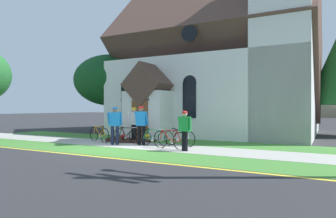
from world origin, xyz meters
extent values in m
plane|color=#2B2B2D|center=(0.00, 4.00, 0.00)|extent=(140.00, 140.00, 0.00)
cube|color=#A8A59E|center=(1.20, 1.36, 0.01)|extent=(32.00, 2.19, 0.01)
cube|color=#427F33|center=(1.20, -0.74, 0.00)|extent=(32.00, 2.01, 0.01)
cube|color=#427F33|center=(1.20, 3.65, 0.00)|extent=(24.00, 2.39, 0.01)
cube|color=yellow|center=(1.20, -1.90, 0.00)|extent=(28.00, 0.16, 0.01)
cube|color=white|center=(1.20, 10.16, 2.32)|extent=(11.82, 10.62, 4.64)
cube|color=brown|center=(1.20, 10.16, 6.15)|extent=(12.32, 10.81, 10.81)
cube|color=white|center=(5.71, 6.25, 5.44)|extent=(2.80, 2.80, 10.88)
cube|color=white|center=(-0.93, 4.05, 1.30)|extent=(2.40, 1.60, 2.60)
cube|color=brown|center=(-0.93, 4.05, 2.95)|extent=(2.40, 1.80, 2.40)
cube|color=brown|center=(-0.93, 3.23, 1.05)|extent=(1.00, 0.06, 2.10)
cube|color=black|center=(-2.94, 4.82, 2.10)|extent=(0.76, 0.06, 1.90)
cone|color=black|center=(-2.94, 4.82, 3.05)|extent=(0.80, 0.06, 0.80)
cube|color=black|center=(1.20, 4.82, 2.10)|extent=(0.76, 0.06, 1.90)
cone|color=black|center=(1.20, 4.82, 3.05)|extent=(0.80, 0.06, 0.80)
cylinder|color=black|center=(1.20, 4.82, 5.69)|extent=(0.90, 0.06, 0.90)
cube|color=#474C56|center=(-2.03, 3.35, 0.44)|extent=(0.12, 0.12, 0.88)
cube|color=#474C56|center=(-0.56, 3.30, 0.44)|extent=(0.12, 0.12, 0.88)
cube|color=white|center=(-1.30, 3.33, 1.47)|extent=(1.76, 0.13, 1.19)
cube|color=#474C56|center=(-1.30, 3.33, 2.12)|extent=(1.88, 0.18, 0.12)
cube|color=black|center=(-1.30, 3.28, 1.61)|extent=(1.40, 0.05, 0.16)
cylinder|color=#382319|center=(-1.30, 3.06, 0.05)|extent=(2.79, 2.79, 0.10)
ellipsoid|color=gold|center=(-0.53, 3.23, 0.22)|extent=(0.36, 0.36, 0.24)
ellipsoid|color=red|center=(-1.41, 3.49, 0.22)|extent=(0.36, 0.36, 0.24)
ellipsoid|color=red|center=(-1.53, 2.65, 0.22)|extent=(0.36, 0.36, 0.24)
torus|color=black|center=(-1.78, 1.45, 0.35)|extent=(0.72, 0.25, 0.74)
torus|color=black|center=(-2.72, 1.74, 0.35)|extent=(0.72, 0.25, 0.74)
cylinder|color=orange|center=(-2.40, 1.64, 0.53)|extent=(0.52, 0.19, 0.48)
cylinder|color=orange|center=(-2.30, 1.61, 0.75)|extent=(0.71, 0.25, 0.04)
cylinder|color=orange|center=(-2.05, 1.53, 0.52)|extent=(0.25, 0.11, 0.47)
cylinder|color=orange|center=(-1.97, 1.50, 0.33)|extent=(0.39, 0.15, 0.09)
cylinder|color=orange|center=(-1.86, 1.47, 0.55)|extent=(0.21, 0.10, 0.41)
cylinder|color=orange|center=(-2.68, 1.73, 0.55)|extent=(0.12, 0.07, 0.41)
ellipsoid|color=black|center=(-1.95, 1.50, 0.78)|extent=(0.25, 0.15, 0.05)
cylinder|color=silver|center=(-2.64, 1.72, 0.78)|extent=(0.43, 0.16, 0.03)
cylinder|color=silver|center=(-2.15, 1.56, 0.30)|extent=(0.18, 0.07, 0.18)
torus|color=black|center=(2.54, 0.95, 0.36)|extent=(0.74, 0.17, 0.75)
torus|color=black|center=(1.51, 1.13, 0.36)|extent=(0.74, 0.17, 0.75)
cylinder|color=#A51E19|center=(1.86, 1.07, 0.53)|extent=(0.57, 0.13, 0.48)
cylinder|color=#A51E19|center=(1.97, 1.05, 0.77)|extent=(0.77, 0.17, 0.06)
cylinder|color=#A51E19|center=(2.24, 1.00, 0.54)|extent=(0.27, 0.08, 0.49)
cylinder|color=#A51E19|center=(2.34, 0.99, 0.33)|extent=(0.43, 0.11, 0.09)
cylinder|color=#A51E19|center=(2.45, 0.97, 0.57)|extent=(0.23, 0.07, 0.43)
cylinder|color=#A51E19|center=(1.55, 1.13, 0.56)|extent=(0.12, 0.06, 0.41)
ellipsoid|color=black|center=(2.36, 0.98, 0.81)|extent=(0.25, 0.12, 0.05)
cylinder|color=silver|center=(1.59, 1.12, 0.77)|extent=(0.44, 0.10, 0.03)
cylinder|color=silver|center=(2.13, 1.02, 0.30)|extent=(0.18, 0.05, 0.18)
torus|color=black|center=(-1.26, 1.91, 0.34)|extent=(0.72, 0.10, 0.72)
torus|color=black|center=(-0.27, 1.82, 0.34)|extent=(0.72, 0.10, 0.72)
cylinder|color=black|center=(-0.61, 1.86, 0.52)|extent=(0.54, 0.08, 0.48)
cylinder|color=black|center=(-0.72, 1.87, 0.73)|extent=(0.73, 0.10, 0.05)
cylinder|color=black|center=(-0.97, 1.89, 0.51)|extent=(0.25, 0.06, 0.45)
cylinder|color=black|center=(-1.06, 1.90, 0.32)|extent=(0.40, 0.07, 0.09)
cylinder|color=black|center=(-1.17, 1.91, 0.53)|extent=(0.21, 0.06, 0.40)
cylinder|color=black|center=(-0.31, 1.83, 0.54)|extent=(0.12, 0.05, 0.41)
ellipsoid|color=black|center=(-1.08, 1.90, 0.75)|extent=(0.25, 0.10, 0.05)
cylinder|color=silver|center=(-0.35, 1.83, 0.76)|extent=(0.44, 0.07, 0.03)
cylinder|color=silver|center=(-0.87, 1.88, 0.29)|extent=(0.18, 0.04, 0.18)
torus|color=black|center=(0.46, 1.43, 0.35)|extent=(0.72, 0.21, 0.73)
torus|color=black|center=(1.48, 1.68, 0.35)|extent=(0.72, 0.21, 0.73)
cylinder|color=#19723F|center=(1.13, 1.60, 0.50)|extent=(0.56, 0.17, 0.43)
cylinder|color=#19723F|center=(1.02, 1.57, 0.71)|extent=(0.76, 0.22, 0.06)
cylinder|color=#19723F|center=(0.76, 1.50, 0.51)|extent=(0.26, 0.10, 0.44)
cylinder|color=#19723F|center=(0.67, 1.48, 0.32)|extent=(0.42, 0.14, 0.09)
cylinder|color=#19723F|center=(0.56, 1.45, 0.53)|extent=(0.22, 0.09, 0.39)
cylinder|color=#19723F|center=(1.44, 1.67, 0.52)|extent=(0.12, 0.06, 0.36)
ellipsoid|color=black|center=(0.65, 1.48, 0.75)|extent=(0.25, 0.14, 0.05)
cylinder|color=silver|center=(1.40, 1.66, 0.72)|extent=(0.43, 0.13, 0.03)
cylinder|color=silver|center=(0.87, 1.53, 0.30)|extent=(0.18, 0.06, 0.18)
torus|color=black|center=(1.42, 2.21, 0.34)|extent=(0.71, 0.18, 0.72)
torus|color=black|center=(2.42, 2.00, 0.34)|extent=(0.71, 0.18, 0.72)
cylinder|color=#B7B7BC|center=(2.08, 2.07, 0.51)|extent=(0.55, 0.15, 0.47)
cylinder|color=#B7B7BC|center=(1.97, 2.09, 0.73)|extent=(0.74, 0.19, 0.04)
cylinder|color=#B7B7BC|center=(1.71, 2.15, 0.51)|extent=(0.26, 0.09, 0.46)
cylinder|color=#B7B7BC|center=(1.62, 2.17, 0.32)|extent=(0.41, 0.12, 0.09)
cylinder|color=#B7B7BC|center=(1.51, 2.19, 0.54)|extent=(0.22, 0.08, 0.40)
cylinder|color=#B7B7BC|center=(2.38, 2.01, 0.54)|extent=(0.12, 0.06, 0.39)
ellipsoid|color=black|center=(1.60, 2.17, 0.76)|extent=(0.25, 0.13, 0.05)
cylinder|color=silver|center=(2.34, 2.02, 0.75)|extent=(0.44, 0.12, 0.03)
cylinder|color=silver|center=(1.82, 2.12, 0.29)|extent=(0.18, 0.06, 0.18)
cylinder|color=black|center=(2.78, 0.74, 0.39)|extent=(0.15, 0.15, 0.78)
cylinder|color=black|center=(2.89, 0.73, 0.39)|extent=(0.15, 0.15, 0.78)
cube|color=green|center=(2.83, 0.74, 1.07)|extent=(0.46, 0.26, 0.57)
sphere|color=beige|center=(2.83, 0.74, 1.45)|extent=(0.20, 0.20, 0.20)
ellipsoid|color=red|center=(2.83, 0.74, 1.51)|extent=(0.25, 0.28, 0.14)
cylinder|color=green|center=(2.57, 0.81, 1.10)|extent=(0.09, 0.21, 0.52)
cylinder|color=green|center=(3.10, 0.66, 1.10)|extent=(0.09, 0.11, 0.52)
cylinder|color=black|center=(0.41, 1.53, 0.44)|extent=(0.15, 0.15, 0.89)
cylinder|color=black|center=(0.19, 1.51, 0.44)|extent=(0.15, 0.15, 0.89)
cube|color=blue|center=(0.30, 1.52, 1.21)|extent=(0.51, 0.23, 0.65)
sphere|color=#936B51|center=(0.30, 1.52, 1.65)|extent=(0.23, 0.23, 0.23)
ellipsoid|color=red|center=(0.30, 1.52, 1.71)|extent=(0.26, 0.30, 0.16)
cylinder|color=blue|center=(0.60, 1.50, 1.24)|extent=(0.09, 0.26, 0.58)
cylinder|color=blue|center=(-0.01, 1.54, 1.24)|extent=(0.09, 0.19, 0.59)
cylinder|color=black|center=(-0.82, 2.44, 0.43)|extent=(0.15, 0.15, 0.85)
cylinder|color=black|center=(-0.77, 2.57, 0.43)|extent=(0.15, 0.15, 0.85)
cube|color=silver|center=(-0.79, 2.51, 1.17)|extent=(0.34, 0.52, 0.62)
sphere|color=tan|center=(-0.79, 2.51, 1.59)|extent=(0.22, 0.22, 0.22)
ellipsoid|color=gold|center=(-0.79, 2.51, 1.65)|extent=(0.34, 0.31, 0.15)
cylinder|color=silver|center=(-0.93, 2.24, 1.20)|extent=(0.09, 0.15, 0.57)
cylinder|color=silver|center=(-0.66, 2.77, 1.20)|extent=(0.09, 0.13, 0.57)
cylinder|color=#191E38|center=(-0.96, 1.02, 0.43)|extent=(0.15, 0.15, 0.86)
cylinder|color=#191E38|center=(-0.76, 1.13, 0.43)|extent=(0.15, 0.15, 0.86)
cube|color=blue|center=(-0.86, 1.07, 1.18)|extent=(0.52, 0.42, 0.63)
sphere|color=#936B51|center=(-0.86, 1.07, 1.60)|extent=(0.22, 0.22, 0.22)
ellipsoid|color=#1E59B2|center=(-0.86, 1.07, 1.66)|extent=(0.34, 0.36, 0.16)
cylinder|color=blue|center=(-1.13, 0.96, 1.21)|extent=(0.09, 0.18, 0.57)
cylinder|color=blue|center=(-0.59, 1.18, 1.21)|extent=(0.09, 0.10, 0.57)
cylinder|color=#3D2D1E|center=(-5.90, 6.95, 0.83)|extent=(0.24, 0.24, 1.66)
ellipsoid|color=#14471E|center=(-5.90, 6.95, 3.64)|extent=(5.06, 5.06, 3.60)
camera|label=1|loc=(7.79, -9.88, 1.71)|focal=32.06mm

